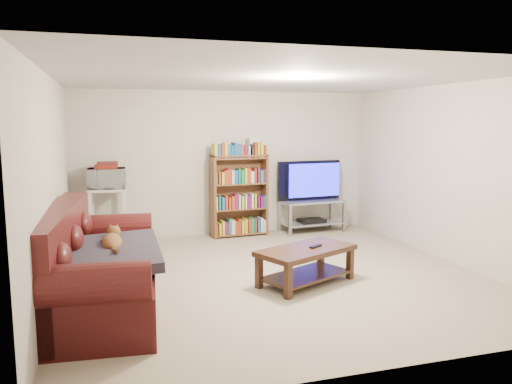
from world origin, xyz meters
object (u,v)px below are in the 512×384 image
object	(u,v)px
bookshelf	(239,194)
sofa	(93,273)
tv_stand	(312,210)
coffee_table	(306,259)

from	to	relation	value
bookshelf	sofa	bearing A→B (deg)	-133.58
sofa	bookshelf	bearing A→B (deg)	55.05
tv_stand	bookshelf	distance (m)	1.33
coffee_table	bookshelf	size ratio (longest dim) A/B	0.97
bookshelf	tv_stand	bearing A→B (deg)	-5.60
bookshelf	coffee_table	bearing A→B (deg)	-91.25
coffee_table	tv_stand	distance (m)	2.86
coffee_table	tv_stand	size ratio (longest dim) A/B	1.17
sofa	tv_stand	xyz separation A→B (m)	(3.55, 2.67, 0.01)
sofa	coffee_table	world-z (taller)	sofa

